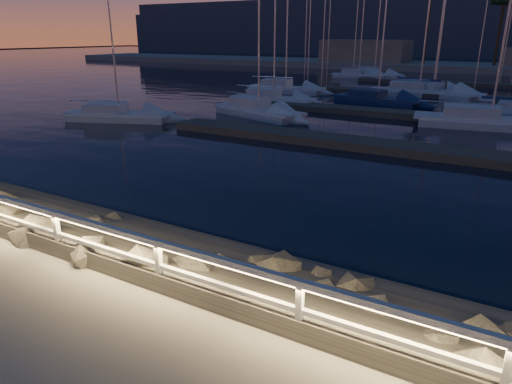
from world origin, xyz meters
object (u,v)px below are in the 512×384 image
at_px(guard_rail, 118,241).
at_px(sailboat_g, 376,98).
at_px(sailboat_k, 432,91).
at_px(sailboat_a, 272,99).
at_px(sailboat_i, 284,88).
at_px(sailboat_f, 116,114).
at_px(sailboat_e, 257,110).
at_px(sailboat_j, 417,91).
at_px(sailboat_m, 373,74).
at_px(sailboat_n, 357,75).
at_px(sailboat_c, 486,120).

xyz_separation_m(guard_rail, sailboat_g, (-3.77, 31.65, -0.97)).
bearing_deg(sailboat_g, sailboat_k, 78.89).
bearing_deg(sailboat_a, sailboat_i, 105.18).
xyz_separation_m(sailboat_a, sailboat_f, (-5.25, -11.77, -0.02)).
xyz_separation_m(sailboat_e, sailboat_j, (7.24, 16.74, 0.02)).
height_order(sailboat_e, sailboat_f, sailboat_e).
relative_size(guard_rail, sailboat_m, 3.53).
height_order(sailboat_g, sailboat_m, sailboat_g).
height_order(sailboat_e, sailboat_g, sailboat_g).
xyz_separation_m(sailboat_f, sailboat_k, (15.59, 23.40, 0.03)).
bearing_deg(sailboat_n, sailboat_k, -58.44).
bearing_deg(sailboat_f, sailboat_m, 60.91).
relative_size(sailboat_c, sailboat_g, 1.17).
relative_size(guard_rail, sailboat_f, 3.66).
bearing_deg(sailboat_g, sailboat_i, 176.33).
bearing_deg(sailboat_e, sailboat_m, 111.24).
relative_size(sailboat_c, sailboat_n, 1.25).
height_order(guard_rail, sailboat_e, sailboat_e).
distance_m(guard_rail, sailboat_j, 38.25).
bearing_deg(sailboat_m, sailboat_g, -62.73).
height_order(sailboat_a, sailboat_j, sailboat_j).
bearing_deg(sailboat_c, sailboat_k, 103.39).
relative_size(sailboat_i, sailboat_j, 0.90).
distance_m(sailboat_a, sailboat_f, 12.89).
relative_size(sailboat_a, sailboat_j, 0.84).
xyz_separation_m(sailboat_m, sailboat_n, (-1.56, -1.69, -0.04)).
xyz_separation_m(sailboat_g, sailboat_m, (-7.12, 23.38, 0.04)).
bearing_deg(sailboat_a, sailboat_f, -118.31).
distance_m(sailboat_f, sailboat_j, 26.94).
bearing_deg(sailboat_a, sailboat_j, 46.01).
xyz_separation_m(sailboat_j, sailboat_m, (-9.01, 16.85, -0.02)).
relative_size(sailboat_c, sailboat_j, 1.03).
bearing_deg(sailboat_a, sailboat_m, 85.44).
bearing_deg(sailboat_n, sailboat_g, -75.64).
height_order(sailboat_g, sailboat_k, sailboat_k).
bearing_deg(sailboat_c, sailboat_m, 109.10).
height_order(sailboat_c, sailboat_f, sailboat_c).
relative_size(sailboat_i, sailboat_m, 1.03).
height_order(sailboat_i, sailboat_m, sailboat_i).
distance_m(sailboat_j, sailboat_n, 18.47).
height_order(sailboat_a, sailboat_c, sailboat_c).
bearing_deg(sailboat_j, sailboat_m, 108.25).
height_order(sailboat_e, sailboat_n, sailboat_e).
bearing_deg(sailboat_c, guard_rail, -109.83).
bearing_deg(sailboat_i, guard_rail, -71.99).
xyz_separation_m(sailboat_f, sailboat_g, (12.50, 16.24, -0.01)).
bearing_deg(sailboat_i, sailboat_m, 79.00).
relative_size(sailboat_c, sailboat_m, 1.19).
bearing_deg(sailboat_g, sailboat_e, -105.46).
bearing_deg(sailboat_i, sailboat_n, 83.02).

